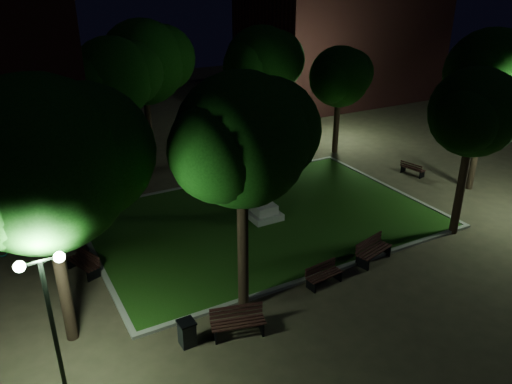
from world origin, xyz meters
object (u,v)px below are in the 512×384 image
at_px(bench_near_right, 373,251).
at_px(trash_bin, 187,333).
at_px(bench_left_side, 84,263).
at_px(bench_west_near, 238,322).
at_px(bench_far_side, 258,164).
at_px(monument, 264,201).
at_px(bench_near_left, 323,275).
at_px(bench_right_side, 412,169).

xyz_separation_m(bench_near_right, trash_bin, (-8.24, -1.01, -0.00)).
bearing_deg(trash_bin, bench_left_side, 108.53).
distance_m(bench_west_near, bench_far_side, 13.99).
relative_size(bench_near_right, bench_west_near, 1.00).
height_order(bench_far_side, trash_bin, bench_far_side).
distance_m(bench_west_near, bench_left_side, 6.92).
height_order(monument, bench_west_near, monument).
bearing_deg(bench_west_near, trash_bin, -176.03).
distance_m(bench_west_near, trash_bin, 1.61).
bearing_deg(bench_west_near, monument, 69.42).
relative_size(bench_near_left, bench_far_side, 0.86).
bearing_deg(bench_right_side, bench_near_right, 113.85).
distance_m(monument, trash_bin, 8.81).
height_order(monument, bench_near_left, monument).
height_order(bench_west_near, trash_bin, bench_west_near).
bearing_deg(monument, trash_bin, -135.29).
distance_m(bench_right_side, trash_bin, 17.68).
height_order(monument, bench_near_right, monument).
bearing_deg(monument, bench_west_near, -125.72).
bearing_deg(bench_west_near, bench_far_side, 73.20).
xyz_separation_m(monument, bench_right_side, (10.03, 0.71, -0.60)).
relative_size(bench_near_right, trash_bin, 2.09).
xyz_separation_m(bench_near_left, trash_bin, (-5.58, -0.63, 0.06)).
xyz_separation_m(monument, bench_near_left, (-0.68, -5.56, -0.58)).
distance_m(bench_near_left, bench_far_side, 11.45).
bearing_deg(bench_near_right, bench_right_side, 21.60).
relative_size(monument, bench_left_side, 1.95).
xyz_separation_m(monument, bench_west_near, (-4.67, -6.50, -0.52)).
bearing_deg(trash_bin, bench_near_right, 7.01).
xyz_separation_m(bench_left_side, bench_far_side, (10.88, 5.89, 0.03)).
xyz_separation_m(bench_near_right, bench_west_near, (-6.66, -1.33, 0.00)).
bearing_deg(bench_west_near, bench_left_side, 135.31).
distance_m(bench_near_left, bench_left_side, 9.02).
xyz_separation_m(bench_near_left, bench_near_right, (2.67, 0.38, 0.07)).
bearing_deg(bench_near_left, bench_near_right, 2.15).
bearing_deg(bench_west_near, bench_right_side, 41.26).
relative_size(bench_west_near, bench_left_side, 1.10).
bearing_deg(monument, bench_right_side, 4.05).
height_order(bench_west_near, bench_right_side, bench_west_near).
relative_size(monument, bench_near_right, 1.78).
distance_m(bench_right_side, bench_far_side, 8.66).
relative_size(bench_far_side, trash_bin, 2.02).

